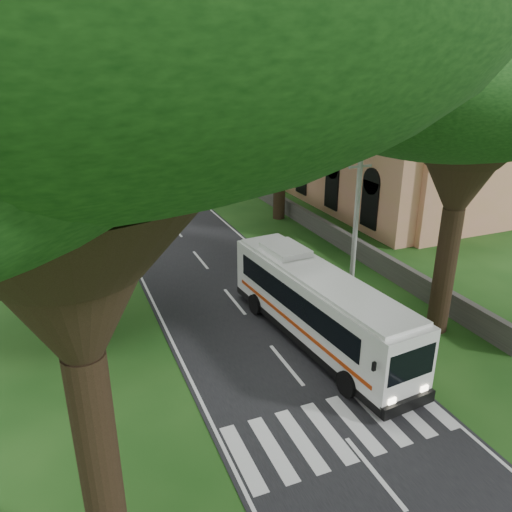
# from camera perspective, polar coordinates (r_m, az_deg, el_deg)

# --- Properties ---
(ground) EXTENTS (140.00, 140.00, 0.00)m
(ground) POSITION_cam_1_polar(r_m,az_deg,el_deg) (18.97, 6.19, -15.43)
(ground) COLOR #184112
(ground) RESTS_ON ground
(road) EXTENTS (8.00, 120.00, 0.04)m
(road) POSITION_cam_1_polar(r_m,az_deg,el_deg) (40.51, -10.80, 4.97)
(road) COLOR black
(road) RESTS_ON ground
(crosswalk) EXTENTS (8.00, 3.00, 0.01)m
(crosswalk) POSITION_cam_1_polar(r_m,az_deg,el_deg) (17.64, 9.43, -18.96)
(crosswalk) COLOR silver
(crosswalk) RESTS_ON ground
(property_wall) EXTENTS (0.35, 50.00, 1.20)m
(property_wall) POSITION_cam_1_polar(r_m,az_deg,el_deg) (42.07, 1.56, 6.80)
(property_wall) COLOR #383533
(property_wall) RESTS_ON ground
(church) EXTENTS (14.00, 24.00, 11.60)m
(church) POSITION_cam_1_polar(r_m,az_deg,el_deg) (43.48, 14.00, 12.48)
(church) COLOR tan
(church) RESTS_ON ground
(pole_near) EXTENTS (1.60, 0.24, 8.00)m
(pole_near) POSITION_cam_1_polar(r_m,az_deg,el_deg) (24.26, 11.36, 3.93)
(pole_near) COLOR gray
(pole_near) RESTS_ON ground
(pole_mid) EXTENTS (1.60, 0.24, 8.00)m
(pole_mid) POSITION_cam_1_polar(r_m,az_deg,el_deg) (41.88, -4.00, 11.71)
(pole_mid) COLOR gray
(pole_mid) RESTS_ON ground
(pole_far) EXTENTS (1.60, 0.24, 8.00)m
(pole_far) POSITION_cam_1_polar(r_m,az_deg,el_deg) (60.99, -10.23, 14.57)
(pole_far) COLOR gray
(pole_far) RESTS_ON ground
(tree_l_near) EXTENTS (14.07, 14.07, 15.13)m
(tree_l_near) POSITION_cam_1_polar(r_m,az_deg,el_deg) (9.16, -24.21, 23.69)
(tree_l_near) COLOR black
(tree_l_near) RESTS_ON ground
(tree_l_mida) EXTENTS (12.68, 12.68, 14.10)m
(tree_l_mida) POSITION_cam_1_polar(r_m,az_deg,el_deg) (25.14, -24.94, 19.40)
(tree_l_mida) COLOR black
(tree_l_mida) RESTS_ON ground
(tree_l_midb) EXTENTS (13.43, 13.43, 14.49)m
(tree_l_midb) POSITION_cam_1_polar(r_m,az_deg,el_deg) (43.14, -23.88, 20.09)
(tree_l_midb) COLOR black
(tree_l_midb) RESTS_ON ground
(tree_l_far) EXTENTS (14.72, 14.72, 14.69)m
(tree_l_far) POSITION_cam_1_polar(r_m,az_deg,el_deg) (61.14, -24.88, 19.90)
(tree_l_far) COLOR black
(tree_l_far) RESTS_ON ground
(tree_r_near) EXTENTS (14.45, 14.45, 14.60)m
(tree_r_near) POSITION_cam_1_polar(r_m,az_deg,el_deg) (21.34, 23.95, 20.01)
(tree_r_near) COLOR black
(tree_r_near) RESTS_ON ground
(tree_r_mida) EXTENTS (14.81, 14.81, 15.03)m
(tree_r_mida) POSITION_cam_1_polar(r_m,az_deg,el_deg) (36.60, 2.95, 22.25)
(tree_r_mida) COLOR black
(tree_r_mida) RESTS_ON ground
(tree_r_midb) EXTENTS (14.39, 14.39, 14.35)m
(tree_r_midb) POSITION_cam_1_polar(r_m,az_deg,el_deg) (53.30, -6.46, 21.33)
(tree_r_midb) COLOR black
(tree_r_midb) RESTS_ON ground
(tree_r_far) EXTENTS (14.47, 14.47, 16.10)m
(tree_r_far) POSITION_cam_1_polar(r_m,az_deg,el_deg) (70.99, -10.12, 22.58)
(tree_r_far) COLOR black
(tree_r_far) RESTS_ON ground
(coach_bus) EXTENTS (3.33, 11.06, 3.21)m
(coach_bus) POSITION_cam_1_polar(r_m,az_deg,el_deg) (21.24, 6.99, -5.59)
(coach_bus) COLOR silver
(coach_bus) RESTS_ON ground
(distant_car_a) EXTENTS (2.50, 4.03, 1.28)m
(distant_car_a) POSITION_cam_1_polar(r_m,az_deg,el_deg) (54.01, -16.63, 9.34)
(distant_car_a) COLOR #A1A1A5
(distant_car_a) RESTS_ON road
(distant_car_b) EXTENTS (2.26, 4.28, 1.34)m
(distant_car_b) POSITION_cam_1_polar(r_m,az_deg,el_deg) (67.72, -17.56, 11.62)
(distant_car_b) COLOR navy
(distant_car_b) RESTS_ON road
(distant_car_c) EXTENTS (1.88, 4.19, 1.19)m
(distant_car_c) POSITION_cam_1_polar(r_m,az_deg,el_deg) (79.10, -14.94, 13.16)
(distant_car_c) COLOR maroon
(distant_car_c) RESTS_ON road
(pedestrian) EXTENTS (0.54, 0.68, 1.63)m
(pedestrian) POSITION_cam_1_polar(r_m,az_deg,el_deg) (22.58, -17.79, -7.44)
(pedestrian) COLOR black
(pedestrian) RESTS_ON ground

